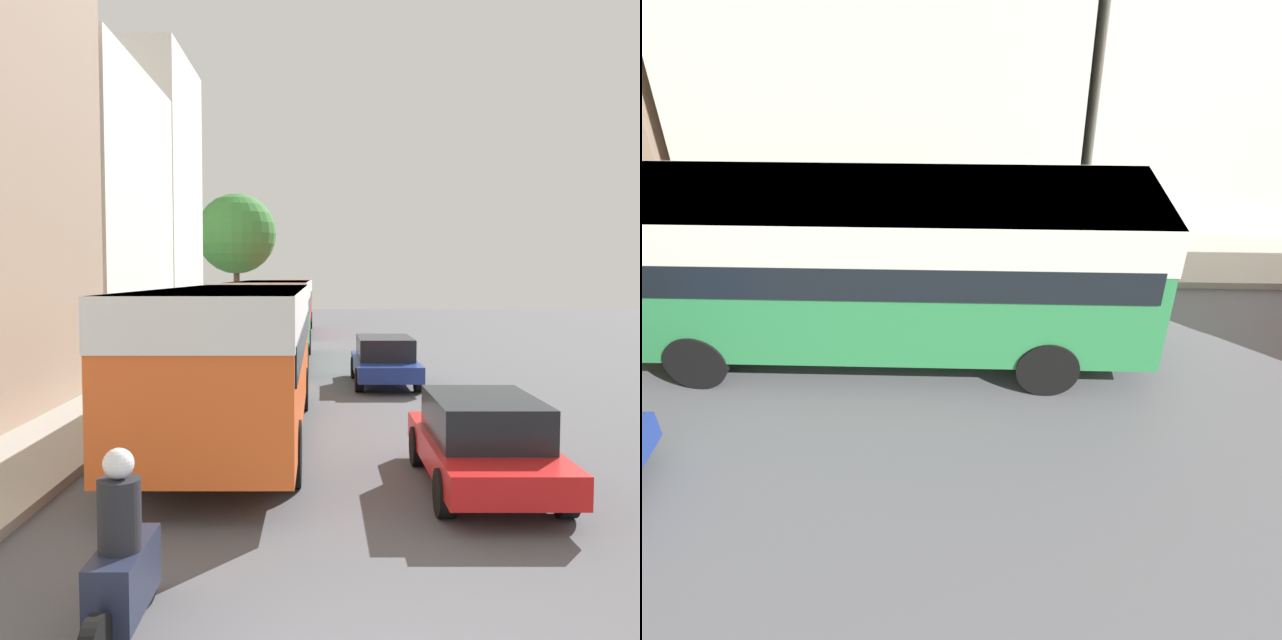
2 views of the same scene
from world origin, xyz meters
TOP-DOWN VIEW (x-y plane):
  - building_far_terrace at (-8.89, 20.31)m, footprint 5.38×9.07m
  - building_end_row at (-9.54, 28.66)m, footprint 6.69×7.16m
  - bus_lead at (-1.83, 9.23)m, footprint 2.66×9.72m
  - bus_following at (-1.86, 20.97)m, footprint 2.55×9.06m
  - bus_third_in_line at (-1.94, 34.09)m, footprint 2.52×9.95m
  - motorcycle_behind_lead at (-1.89, 1.66)m, footprint 0.38×2.24m
  - car_crossing at (2.18, 6.17)m, footprint 1.79×4.09m
  - car_far_curb at (1.63, 16.11)m, footprint 1.81×4.19m
  - street_tree at (-5.21, 38.39)m, footprint 4.75×4.75m

SIDE VIEW (x-z plane):
  - motorcycle_behind_lead at x=-1.89m, z-range -0.18..1.55m
  - car_crossing at x=2.18m, z-range 0.04..1.40m
  - car_far_curb at x=1.63m, z-range 0.04..1.41m
  - bus_third_in_line at x=-1.94m, z-range 0.44..3.27m
  - bus_lead at x=-1.83m, z-range 0.44..3.34m
  - bus_following at x=-1.86m, z-range 0.44..3.36m
  - building_far_terrace at x=-8.89m, z-range 0.00..10.08m
  - street_tree at x=-5.21m, z-range 1.66..9.46m
  - building_end_row at x=-9.54m, z-range 0.00..12.88m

